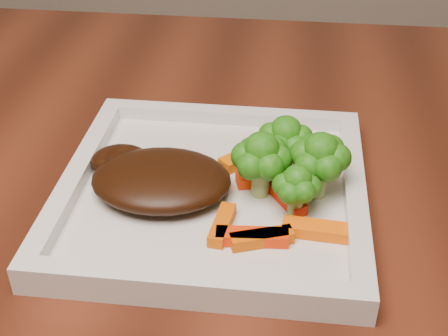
# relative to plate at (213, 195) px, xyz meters

# --- Properties ---
(plate) EXTENTS (0.27, 0.27, 0.01)m
(plate) POSITION_rel_plate_xyz_m (0.00, 0.00, 0.00)
(plate) COLOR silver
(plate) RESTS_ON dining_table
(steak) EXTENTS (0.13, 0.10, 0.03)m
(steak) POSITION_rel_plate_xyz_m (-0.04, -0.01, 0.02)
(steak) COLOR black
(steak) RESTS_ON plate
(broccoli_0) EXTENTS (0.06, 0.06, 0.07)m
(broccoli_0) POSITION_rel_plate_xyz_m (0.06, 0.04, 0.04)
(broccoli_0) COLOR #266F12
(broccoli_0) RESTS_ON plate
(broccoli_1) EXTENTS (0.08, 0.08, 0.06)m
(broccoli_1) POSITION_rel_plate_xyz_m (0.09, 0.00, 0.04)
(broccoli_1) COLOR #106213
(broccoli_1) RESTS_ON plate
(broccoli_2) EXTENTS (0.05, 0.05, 0.06)m
(broccoli_2) POSITION_rel_plate_xyz_m (0.07, -0.03, 0.04)
(broccoli_2) COLOR #1D6410
(broccoli_2) RESTS_ON plate
(broccoli_3) EXTENTS (0.08, 0.08, 0.06)m
(broccoli_3) POSITION_rel_plate_xyz_m (0.04, -0.00, 0.04)
(broccoli_3) COLOR #1E7413
(broccoli_3) RESTS_ON plate
(carrot_0) EXTENTS (0.06, 0.02, 0.01)m
(carrot_0) POSITION_rel_plate_xyz_m (0.04, -0.07, 0.01)
(carrot_0) COLOR #EE2E03
(carrot_0) RESTS_ON plate
(carrot_1) EXTENTS (0.06, 0.02, 0.01)m
(carrot_1) POSITION_rel_plate_xyz_m (0.10, -0.05, 0.01)
(carrot_1) COLOR #F85F04
(carrot_1) RESTS_ON plate
(carrot_2) EXTENTS (0.02, 0.05, 0.01)m
(carrot_2) POSITION_rel_plate_xyz_m (0.01, -0.05, 0.01)
(carrot_2) COLOR #D65303
(carrot_2) RESTS_ON plate
(carrot_3) EXTENTS (0.06, 0.04, 0.01)m
(carrot_3) POSITION_rel_plate_xyz_m (0.10, 0.05, 0.01)
(carrot_3) COLOR #F83504
(carrot_3) RESTS_ON plate
(carrot_4) EXTENTS (0.06, 0.06, 0.01)m
(carrot_4) POSITION_rel_plate_xyz_m (0.03, 0.05, 0.01)
(carrot_4) COLOR #DE5E03
(carrot_4) RESTS_ON plate
(carrot_5) EXTENTS (0.04, 0.05, 0.01)m
(carrot_5) POSITION_rel_plate_xyz_m (0.07, -0.01, 0.01)
(carrot_5) COLOR red
(carrot_5) RESTS_ON plate
(carrot_6) EXTENTS (0.06, 0.03, 0.01)m
(carrot_6) POSITION_rel_plate_xyz_m (0.05, 0.02, 0.01)
(carrot_6) COLOR #FF3204
(carrot_6) RESTS_ON plate
(carrot_7) EXTENTS (0.05, 0.03, 0.01)m
(carrot_7) POSITION_rel_plate_xyz_m (0.05, -0.07, 0.01)
(carrot_7) COLOR #D15303
(carrot_7) RESTS_ON plate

